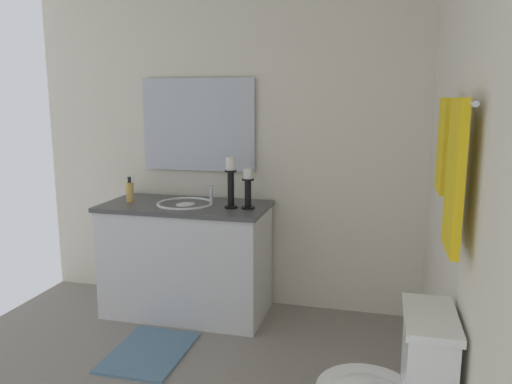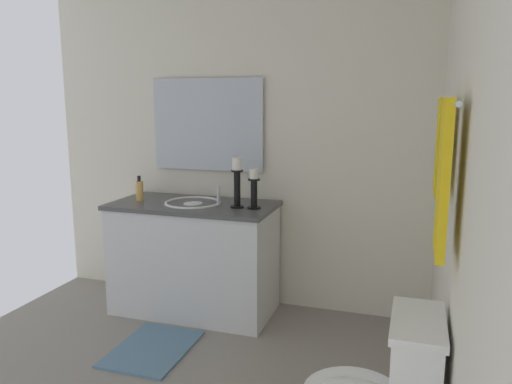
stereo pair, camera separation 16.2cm
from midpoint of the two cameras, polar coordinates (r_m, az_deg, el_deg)
wall_back at (r=2.06m, az=24.67°, el=1.29°), size 2.92×0.04×2.45m
wall_left at (r=3.70m, az=-1.25°, el=5.97°), size 0.04×2.91×2.45m
vanity_cabinet at (r=3.63m, az=-5.81°, el=-7.47°), size 0.58×1.17×0.80m
sink_basin at (r=3.54m, az=-5.90°, el=-1.91°), size 0.40×0.40×0.24m
mirror at (r=3.71m, az=-4.33°, el=7.68°), size 0.02×0.86×0.67m
candle_holder_tall at (r=3.32m, az=1.17°, el=0.50°), size 0.09×0.09×0.27m
candle_holder_short at (r=3.34m, az=-0.79°, el=1.27°), size 0.09×0.09×0.34m
soap_bottle at (r=3.68m, az=-11.96°, el=0.20°), size 0.06×0.06×0.18m
towel_bar at (r=2.04m, az=23.56°, el=9.31°), size 0.81×0.02×0.02m
towel_near_vanity at (r=2.25m, az=22.29°, el=4.85°), size 0.23×0.03×0.40m
towel_center at (r=1.86m, az=23.01°, el=1.51°), size 0.28×0.03×0.54m
bath_mat at (r=3.27m, az=-10.27°, el=-17.23°), size 0.60×0.44×0.02m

